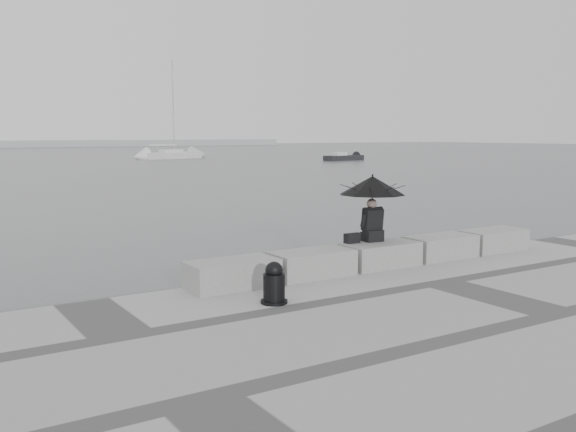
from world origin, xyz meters
TOP-DOWN VIEW (x-y plane):
  - ground at (0.00, 0.00)m, footprint 360.00×360.00m
  - stone_block_far_left at (-3.40, -0.45)m, footprint 1.60×0.80m
  - stone_block_left at (-1.70, -0.45)m, footprint 1.60×0.80m
  - stone_block_centre at (0.00, -0.45)m, footprint 1.60×0.80m
  - stone_block_right at (1.70, -0.45)m, footprint 1.60×0.80m
  - stone_block_far_right at (3.40, -0.45)m, footprint 1.60×0.80m
  - seated_person at (-0.01, -0.18)m, footprint 1.37×1.37m
  - bag at (-0.51, -0.15)m, footprint 0.31×0.17m
  - mooring_bollard at (-3.31, -1.75)m, footprint 0.44×0.44m
  - sailboat_right at (23.43, 68.92)m, footprint 8.49×4.04m
  - small_motorboat at (39.24, 52.48)m, footprint 5.72×2.39m

SIDE VIEW (x-z plane):
  - ground at x=0.00m, z-range 0.00..0.00m
  - small_motorboat at x=39.24m, z-range -0.23..0.87m
  - sailboat_right at x=23.43m, z-range -5.93..6.97m
  - stone_block_far_left at x=-3.40m, z-range 0.50..1.00m
  - stone_block_left at x=-1.70m, z-range 0.50..1.00m
  - stone_block_centre at x=0.00m, z-range 0.50..1.00m
  - stone_block_right at x=1.70m, z-range 0.50..1.00m
  - stone_block_far_right at x=3.40m, z-range 0.50..1.00m
  - mooring_bollard at x=-3.31m, z-range 0.45..1.14m
  - bag at x=-0.51m, z-range 1.00..1.20m
  - seated_person at x=-0.01m, z-range 1.34..2.73m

